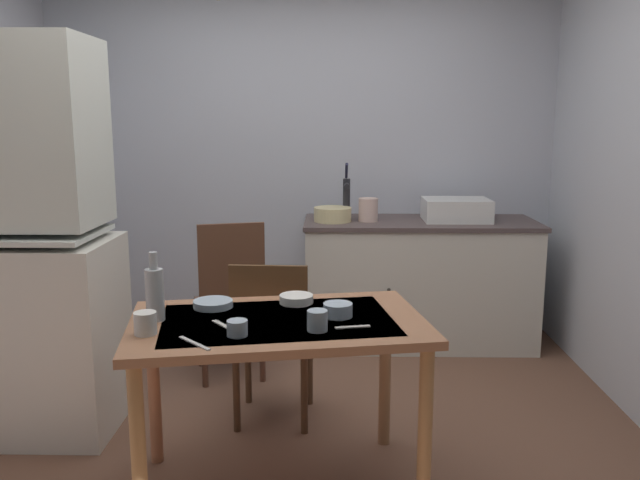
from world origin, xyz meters
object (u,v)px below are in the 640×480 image
Objects in this scene: mixing_bowl_counter at (333,214)px; chair_by_counter at (231,298)px; mug_tall at (237,328)px; serving_bowl_wide at (296,299)px; glass_bottle at (155,293)px; dining_table at (278,343)px; chair_far_side at (272,337)px; hand_pump at (347,195)px; hutch_cabinet at (15,253)px; sink_basin at (456,209)px.

mixing_bowl_counter is 0.26× the size of chair_by_counter.
chair_by_counter is at bearing 100.18° from mug_tall.
glass_bottle is at bearing -155.02° from serving_bowl_wide.
chair_far_side is (-0.08, 0.60, -0.19)m from dining_table.
chair_far_side is (-0.40, -1.30, -0.57)m from hand_pump.
chair_by_counter is 6.49× the size of serving_bowl_wide.
chair_far_side is at bearing 86.13° from mug_tall.
hutch_cabinet is 1.48× the size of dining_table.
hand_pump is at bearing 77.89° from mug_tall.
serving_bowl_wide is (0.45, -0.94, 0.26)m from chair_by_counter.
chair_by_counter reaches higher than mug_tall.
chair_far_side reaches higher than serving_bowl_wide.
dining_table is 0.28m from serving_bowl_wide.
chair_far_side is 0.89× the size of chair_by_counter.
hutch_cabinet is 7.64× the size of mixing_bowl_counter.
hand_pump reaches higher than serving_bowl_wide.
chair_far_side is at bearing -62.63° from chair_by_counter.
sink_basin is at bearing 59.84° from mug_tall.
hand_pump is at bearing 176.52° from sink_basin.
mug_tall is (-0.05, -0.80, 0.31)m from chair_far_side.
chair_by_counter is 1.07m from serving_bowl_wide.
hutch_cabinet is 24.54× the size of mug_tall.
mug_tall is 0.41m from glass_bottle.
glass_bottle is (0.83, -0.56, -0.04)m from hutch_cabinet.
hutch_cabinet reaches higher than serving_bowl_wide.
mixing_bowl_counter is at bearing -134.92° from hand_pump.
mug_tall is (-0.14, -0.20, 0.13)m from dining_table.
glass_bottle is at bearing 152.63° from mug_tall.
hutch_cabinet is 4.38× the size of sink_basin.
sink_basin is 2.39m from mug_tall.
chair_far_side is at bearing 97.78° from dining_table.
chair_by_counter is at bearing -134.13° from mixing_bowl_counter.
sink_basin is 1.56× the size of glass_bottle.
hutch_cabinet reaches higher than hand_pump.
glass_bottle is (-0.36, 0.19, 0.08)m from mug_tall.
sink_basin is 1.13× the size of hand_pump.
mug_tall is (1.19, -0.74, -0.13)m from hutch_cabinet.
sink_basin is at bearing 47.78° from chair_far_side.
sink_basin is at bearing 3.41° from mixing_bowl_counter.
sink_basin is 1.77m from chair_far_side.
chair_by_counter is 1.26m from glass_bottle.
hutch_cabinet reaches higher than sink_basin.
chair_far_side is 0.84m from glass_bottle.
chair_by_counter is at bearing 84.76° from glass_bottle.
mixing_bowl_counter is 0.29× the size of chair_far_side.
serving_bowl_wide is at bearing -121.75° from sink_basin.
chair_by_counter is at bearing -155.00° from sink_basin.
chair_far_side is (-0.30, -1.21, -0.45)m from mixing_bowl_counter.
hutch_cabinet is at bearing -151.13° from sink_basin.
dining_table is at bearing -96.97° from mixing_bowl_counter.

